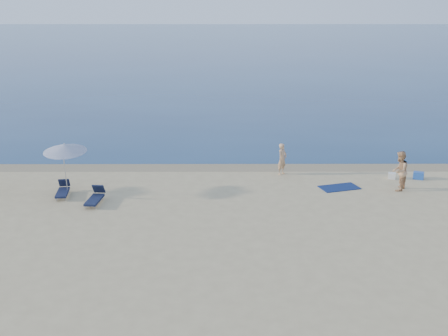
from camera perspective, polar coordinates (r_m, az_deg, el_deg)
The scene contains 10 objects.
sea at distance 109.53m, azimuth 0.67°, elevation 12.48°, with size 240.00×160.00×0.01m, color #0D2950.
wet_sand_strip at distance 29.91m, azimuth 2.87°, elevation 0.08°, with size 240.00×1.60×0.00m, color #847254.
person_left at distance 28.63m, azimuth 5.94°, elevation 0.91°, with size 0.59×0.39×1.61m, color tan.
person_right at distance 27.34m, azimuth 17.41°, elevation -0.28°, with size 0.91×0.71×1.88m, color tan.
beach_towel at distance 27.24m, azimuth 11.63°, elevation -1.95°, with size 1.82×1.01×0.03m, color #0E1B47.
white_bag at distance 29.18m, azimuth 16.68°, elevation -0.77°, with size 0.35×0.30×0.30m, color silver.
blue_cooler at distance 29.56m, azimuth 19.15°, elevation -0.72°, with size 0.50×0.35×0.35m, color #1E4BA5.
umbrella_near at distance 26.21m, azimuth -15.87°, elevation 1.97°, with size 1.97×1.99×2.52m.
lounger_left at distance 26.58m, azimuth -16.06°, elevation -2.24°, with size 0.67×1.55×0.66m.
lounger_right at distance 25.27m, azimuth -12.96°, elevation -2.97°, with size 0.65×1.62×0.70m.
Camera 1 is at (-1.58, -9.17, 8.72)m, focal length 45.00 mm.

